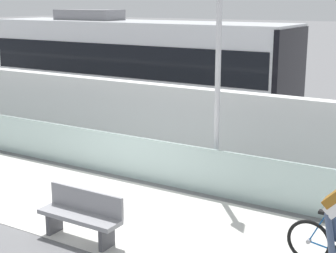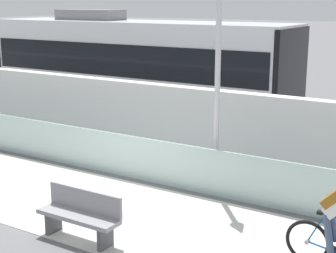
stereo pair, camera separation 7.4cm
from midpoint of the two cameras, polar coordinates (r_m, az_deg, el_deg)
ground_plane at (r=11.12m, az=-9.18°, el=-8.31°), size 200.00×200.00×0.00m
bike_path_deck at (r=11.11m, az=-9.18°, el=-8.28°), size 32.00×3.20×0.01m
glass_parapet at (r=12.31m, az=-3.63°, el=-3.41°), size 32.00×0.05×1.03m
concrete_barrier_wall at (r=13.64m, az=0.72°, el=0.39°), size 32.00×0.36×1.98m
tram_rail_near at (r=15.99m, az=5.32°, el=-1.32°), size 32.00×0.08×0.01m
tram_rail_far at (r=17.25m, az=7.46°, el=-0.27°), size 32.00×0.08×0.01m
tram at (r=17.97m, az=-3.39°, el=6.51°), size 11.06×2.54×3.81m
lamp_post_antenna at (r=11.02m, az=5.75°, el=9.26°), size 0.28×0.28×5.20m
bench at (r=9.37m, az=-9.36°, el=-9.43°), size 1.60×0.45×0.89m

